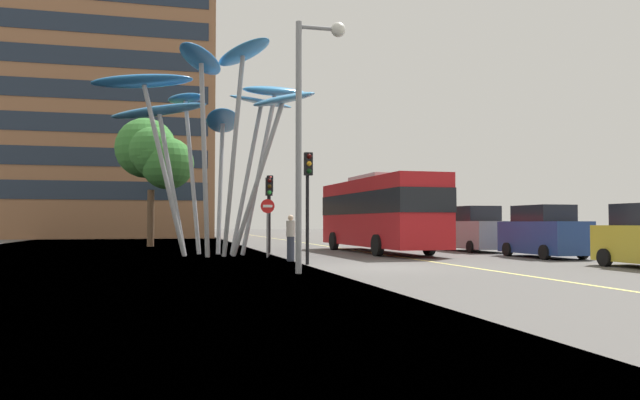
{
  "coord_description": "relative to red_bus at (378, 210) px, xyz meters",
  "views": [
    {
      "loc": [
        -7.03,
        -19.27,
        1.48
      ],
      "look_at": [
        -0.33,
        7.67,
        2.5
      ],
      "focal_mm": 34.51,
      "sensor_mm": 36.0,
      "label": 1
    }
  ],
  "objects": [
    {
      "name": "ground",
      "position": [
        -3.73,
        -9.45,
        -2.13
      ],
      "size": [
        120.0,
        240.0,
        0.1
      ],
      "color": "#54514F"
    },
    {
      "name": "red_bus",
      "position": [
        0.0,
        0.0,
        0.0
      ],
      "size": [
        3.01,
        11.3,
        3.81
      ],
      "color": "red",
      "rests_on": "ground"
    },
    {
      "name": "leaf_sculpture",
      "position": [
        -7.94,
        -0.76,
        4.7
      ],
      "size": [
        9.94,
        9.39,
        8.95
      ],
      "color": "#9EA0A5",
      "rests_on": "ground"
    },
    {
      "name": "traffic_light_kerb_near",
      "position": [
        -5.33,
        -7.72,
        0.76
      ],
      "size": [
        0.28,
        0.42,
        3.94
      ],
      "color": "black",
      "rests_on": "ground"
    },
    {
      "name": "traffic_light_kerb_far",
      "position": [
        -5.78,
        -1.95,
        0.43
      ],
      "size": [
        0.28,
        0.42,
        3.46
      ],
      "color": "black",
      "rests_on": "ground"
    },
    {
      "name": "traffic_light_island_mid",
      "position": [
        -5.27,
        0.89,
        0.65
      ],
      "size": [
        0.28,
        0.42,
        3.77
      ],
      "color": "black",
      "rests_on": "ground"
    },
    {
      "name": "car_parked_mid",
      "position": [
        5.3,
        -5.81,
        -1.03
      ],
      "size": [
        1.93,
        4.42,
        2.21
      ],
      "color": "navy",
      "rests_on": "ground"
    },
    {
      "name": "car_parked_far",
      "position": [
        5.15,
        -0.09,
        -1.0
      ],
      "size": [
        2.08,
        4.47,
        2.31
      ],
      "color": "gray",
      "rests_on": "ground"
    },
    {
      "name": "car_side_street",
      "position": [
        5.29,
        6.88,
        -1.1
      ],
      "size": [
        2.05,
        4.55,
        2.1
      ],
      "color": "gold",
      "rests_on": "ground"
    },
    {
      "name": "street_lamp",
      "position": [
        -6.08,
        -11.24,
        2.68
      ],
      "size": [
        1.51,
        0.44,
        7.47
      ],
      "color": "gray",
      "rests_on": "ground"
    },
    {
      "name": "tree_pavement_near",
      "position": [
        -10.97,
        10.63,
        3.69
      ],
      "size": [
        4.85,
        5.09,
        8.1
      ],
      "color": "brown",
      "rests_on": "ground"
    },
    {
      "name": "pedestrian",
      "position": [
        -5.52,
        -5.61,
        -1.19
      ],
      "size": [
        0.34,
        0.34,
        1.77
      ],
      "color": "#2D3342",
      "rests_on": "ground"
    },
    {
      "name": "no_entry_sign",
      "position": [
        -5.97,
        -2.75,
        -0.42
      ],
      "size": [
        0.6,
        0.12,
        2.48
      ],
      "color": "gray",
      "rests_on": "ground"
    },
    {
      "name": "backdrop_building",
      "position": [
        -16.93,
        36.77,
        10.03
      ],
      "size": [
        22.26,
        14.17,
        24.22
      ],
      "color": "#8E6042",
      "rests_on": "ground"
    }
  ]
}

